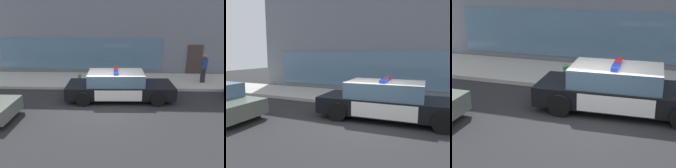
{
  "view_description": "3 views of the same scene",
  "coord_description": "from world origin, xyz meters",
  "views": [
    {
      "loc": [
        0.86,
        -9.53,
        4.1
      ],
      "look_at": [
        0.39,
        1.76,
        0.53
      ],
      "focal_mm": 35.96,
      "sensor_mm": 36.0,
      "label": 1
    },
    {
      "loc": [
        2.26,
        -6.92,
        2.39
      ],
      "look_at": [
        -1.76,
        2.09,
        1.02
      ],
      "focal_mm": 35.31,
      "sensor_mm": 36.0,
      "label": 2
    },
    {
      "loc": [
        1.96,
        -8.53,
        3.96
      ],
      "look_at": [
        -1.17,
        1.45,
        0.51
      ],
      "focal_mm": 53.31,
      "sensor_mm": 36.0,
      "label": 3
    }
  ],
  "objects": [
    {
      "name": "ground",
      "position": [
        0.0,
        0.0,
        0.0
      ],
      "size": [
        48.0,
        48.0,
        0.0
      ],
      "primitive_type": "plane",
      "color": "#262628"
    },
    {
      "name": "police_cruiser",
      "position": [
        0.75,
        1.01,
        0.68
      ],
      "size": [
        5.23,
        2.22,
        1.49
      ],
      "rotation": [
        0.0,
        0.0,
        0.03
      ],
      "color": "black",
      "rests_on": "ground"
    },
    {
      "name": "sidewalk",
      "position": [
        0.0,
        3.92,
        0.07
      ],
      "size": [
        48.0,
        3.31,
        0.15
      ],
      "primitive_type": "cube",
      "color": "#B2ADA3",
      "rests_on": "ground"
    },
    {
      "name": "fire_hydrant",
      "position": [
        -1.49,
        2.64,
        0.5
      ],
      "size": [
        0.34,
        0.39,
        0.73
      ],
      "color": "#4C994C",
      "rests_on": "sidewalk"
    }
  ]
}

